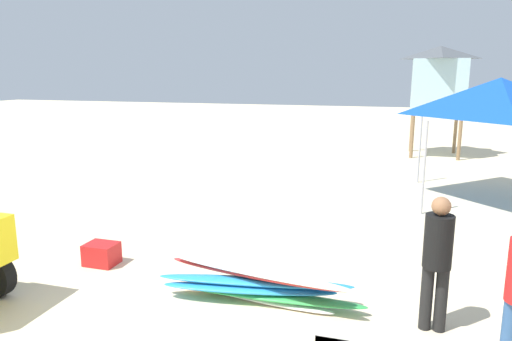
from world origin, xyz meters
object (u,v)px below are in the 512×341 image
at_px(surfboard_pile, 257,285).
at_px(lifeguard_near_left, 437,256).
at_px(lifeguard_tower, 439,78).
at_px(cooler_box, 102,254).
at_px(popup_canopy, 499,97).

xyz_separation_m(surfboard_pile, lifeguard_near_left, (2.17, -0.04, 0.68)).
xyz_separation_m(lifeguard_near_left, lifeguard_tower, (0.67, 12.81, 1.88)).
xyz_separation_m(surfboard_pile, cooler_box, (-2.70, 0.47, -0.07)).
bearing_deg(popup_canopy, lifeguard_tower, 98.20).
bearing_deg(cooler_box, lifeguard_tower, 65.75).
height_order(surfboard_pile, lifeguard_near_left, lifeguard_near_left).
bearing_deg(popup_canopy, lifeguard_near_left, -103.81).
bearing_deg(popup_canopy, surfboard_pile, -120.34).
distance_m(surfboard_pile, cooler_box, 2.74).
bearing_deg(cooler_box, popup_canopy, 42.64).
relative_size(surfboard_pile, lifeguard_near_left, 1.72).
xyz_separation_m(lifeguard_tower, cooler_box, (-5.54, -12.30, -2.63)).
bearing_deg(cooler_box, surfboard_pile, -9.89).
xyz_separation_m(lifeguard_near_left, cooler_box, (-4.87, 0.51, -0.75)).
relative_size(lifeguard_near_left, cooler_box, 3.32).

